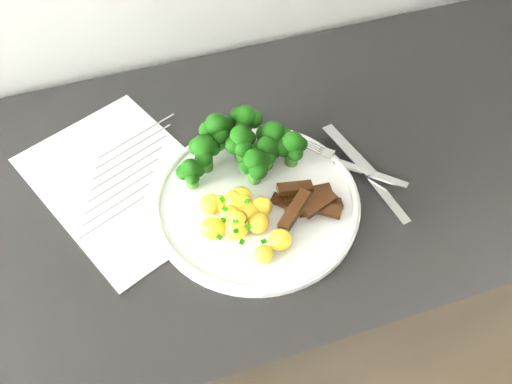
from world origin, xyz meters
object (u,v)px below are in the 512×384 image
Objects in this scene: beef_strips at (307,202)px; plate at (256,201)px; potatoes at (240,218)px; broccoli at (245,143)px; fork at (355,166)px; knife at (375,184)px; counter at (199,322)px; recipe_paper at (124,181)px.

plate is at bearing 152.84° from beef_strips.
broccoli is at bearing 68.61° from potatoes.
fork is 0.04m from knife.
counter is 6.25× the size of recipe_paper.
plate is 1.44× the size of knife.
recipe_paper is 0.27m from beef_strips.
plate is at bearing 42.97° from potatoes.
broccoli reaches higher than recipe_paper.
plate is 2.90× the size of beef_strips.
plate is 0.16m from fork.
knife is at bearing -20.08° from recipe_paper.
fork is (0.19, 0.04, -0.01)m from potatoes.
plate is at bearing -25.88° from counter.
beef_strips reaches higher than recipe_paper.
broccoli is 0.13m from beef_strips.
fork reaches higher than plate.
plate reaches higher than counter.
counter is 0.50m from broccoli.
counter is at bearing 131.39° from potatoes.
fork is at bearing -23.95° from broccoli.
potatoes is 1.24× the size of beef_strips.
recipe_paper is 0.34m from fork.
broccoli is 0.12m from potatoes.
plate is 2.14× the size of fork.
broccoli reaches higher than knife.
broccoli is 1.91× the size of beef_strips.
counter is 0.47m from potatoes.
counter is 7.70× the size of plate.
broccoli is at bearing 11.00° from counter.
recipe_paper is 0.19m from potatoes.
beef_strips is 0.11m from knife.
potatoes is (0.07, -0.08, 0.46)m from counter.
plate is (0.17, -0.10, 0.01)m from recipe_paper.
plate is at bearing -95.93° from broccoli.
knife is (0.28, -0.08, 0.44)m from counter.
beef_strips is 0.74× the size of fork.
counter is 11.69× the size of broccoli.
fork is at bearing 119.32° from knife.
fork is (0.33, -0.09, 0.02)m from recipe_paper.
potatoes is at bearing -178.44° from knife.
counter is 0.45m from plate.
knife is (0.35, -0.13, 0.01)m from recipe_paper.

